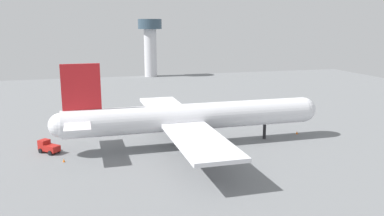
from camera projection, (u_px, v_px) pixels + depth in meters
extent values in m
plane|color=slate|center=(192.00, 145.00, 85.61)|extent=(232.66, 232.66, 0.00)
cylinder|color=silver|center=(192.00, 117.00, 84.30)|extent=(53.01, 5.63, 5.63)
sphere|color=silver|center=(303.00, 109.00, 91.32)|extent=(5.52, 5.52, 5.52)
sphere|color=silver|center=(61.00, 125.00, 77.27)|extent=(4.78, 4.78, 4.78)
cube|color=red|center=(81.00, 87.00, 76.86)|extent=(7.42, 0.50, 9.01)
cube|color=silver|center=(77.00, 126.00, 73.68)|extent=(4.77, 8.44, 0.36)
cube|color=silver|center=(77.00, 115.00, 82.19)|extent=(4.77, 8.44, 0.36)
cube|color=silver|center=(199.00, 140.00, 70.47)|extent=(9.01, 24.89, 0.70)
cube|color=silver|center=(166.00, 108.00, 97.07)|extent=(9.01, 24.89, 0.70)
cylinder|color=gray|center=(199.00, 142.00, 74.57)|extent=(4.50, 2.36, 2.36)
cylinder|color=gray|center=(215.00, 158.00, 65.90)|extent=(4.50, 2.36, 2.36)
cylinder|color=gray|center=(173.00, 117.00, 94.15)|extent=(4.50, 2.36, 2.36)
cylinder|color=gray|center=(165.00, 109.00, 102.81)|extent=(4.50, 2.36, 2.36)
cylinder|color=black|center=(264.00, 132.00, 89.74)|extent=(0.70, 0.70, 3.43)
cylinder|color=black|center=(184.00, 142.00, 81.63)|extent=(0.70, 0.70, 3.43)
cylinder|color=black|center=(177.00, 134.00, 87.46)|extent=(0.70, 0.70, 3.43)
cube|color=#B21E19|center=(44.00, 145.00, 80.86)|extent=(2.58, 2.57, 2.03)
cube|color=#B21E19|center=(52.00, 148.00, 79.83)|extent=(3.40, 3.42, 1.22)
cylinder|color=black|center=(49.00, 148.00, 81.97)|extent=(0.86, 0.87, 0.94)
cylinder|color=black|center=(40.00, 151.00, 80.15)|extent=(0.86, 0.87, 0.94)
cylinder|color=black|center=(58.00, 150.00, 80.59)|extent=(0.86, 0.87, 0.94)
cylinder|color=black|center=(50.00, 153.00, 78.77)|extent=(0.86, 0.87, 0.94)
cone|color=orange|center=(297.00, 133.00, 93.95)|extent=(0.50, 0.50, 0.71)
cone|color=orange|center=(64.00, 160.00, 75.06)|extent=(0.44, 0.44, 0.64)
cylinder|color=silver|center=(150.00, 53.00, 192.68)|extent=(5.96, 5.96, 22.80)
cylinder|color=#334756|center=(150.00, 24.00, 189.80)|extent=(11.32, 11.32, 4.64)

